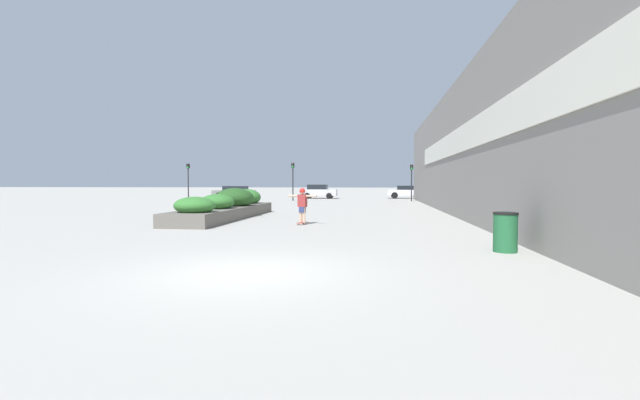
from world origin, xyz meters
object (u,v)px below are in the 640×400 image
(car_center_left, at_px, (319,191))
(car_rightmost, at_px, (234,192))
(trash_bin, at_px, (505,232))
(traffic_light_left, at_px, (293,175))
(traffic_light_far_left, at_px, (188,175))
(car_leftmost, at_px, (497,192))
(car_center_right, at_px, (406,192))
(skateboard, at_px, (302,223))
(traffic_light_right, at_px, (412,176))
(skateboarder, at_px, (302,202))

(car_center_left, distance_m, car_rightmost, 9.32)
(trash_bin, height_order, car_center_left, car_center_left)
(traffic_light_left, relative_size, traffic_light_far_left, 1.01)
(car_rightmost, bearing_deg, traffic_light_left, -122.74)
(car_leftmost, distance_m, traffic_light_left, 21.78)
(traffic_light_far_left, bearing_deg, car_center_right, 19.63)
(car_center_left, xyz_separation_m, traffic_light_far_left, (-12.23, -6.44, 1.66))
(skateboard, relative_size, car_rightmost, 0.15)
(car_leftmost, bearing_deg, traffic_light_right, 123.98)
(car_rightmost, bearing_deg, car_center_right, -81.97)
(trash_bin, bearing_deg, traffic_light_left, 110.75)
(car_center_left, bearing_deg, traffic_light_right, 57.89)
(skateboarder, relative_size, car_leftmost, 0.31)
(car_rightmost, relative_size, traffic_light_far_left, 1.24)
(skateboarder, bearing_deg, skateboard, -159.63)
(car_center_right, bearing_deg, skateboarder, 168.40)
(car_center_left, height_order, car_center_right, car_center_left)
(car_leftmost, bearing_deg, car_rightmost, 93.36)
(trash_bin, height_order, traffic_light_far_left, traffic_light_far_left)
(car_leftmost, distance_m, traffic_light_far_left, 32.02)
(traffic_light_far_left, bearing_deg, skateboarder, -56.05)
(skateboard, xyz_separation_m, traffic_light_far_left, (-15.49, 23.01, 2.39))
(skateboard, bearing_deg, car_center_left, 116.68)
(car_center_left, relative_size, car_rightmost, 0.87)
(car_center_right, bearing_deg, car_leftmost, -96.01)
(skateboarder, bearing_deg, traffic_light_right, 95.27)
(traffic_light_right, bearing_deg, skateboarder, -105.10)
(car_leftmost, height_order, traffic_light_right, traffic_light_right)
(trash_bin, bearing_deg, car_center_left, 104.88)
(skateboarder, bearing_deg, trash_bin, -24.70)
(traffic_light_far_left, bearing_deg, car_leftmost, 12.25)
(car_rightmost, height_order, traffic_light_far_left, traffic_light_far_left)
(trash_bin, xyz_separation_m, traffic_light_left, (-11.19, 29.54, 1.98))
(car_leftmost, height_order, car_center_right, car_leftmost)
(traffic_light_left, bearing_deg, car_center_left, 74.49)
(car_rightmost, xyz_separation_m, traffic_light_far_left, (-3.00, -5.13, 1.71))
(car_center_left, height_order, traffic_light_right, traffic_light_right)
(skateboarder, bearing_deg, traffic_light_left, 122.40)
(traffic_light_left, bearing_deg, trash_bin, -69.25)
(skateboarder, height_order, traffic_light_left, traffic_light_left)
(car_center_left, bearing_deg, skateboarder, 6.31)
(traffic_light_left, bearing_deg, traffic_light_right, 0.70)
(car_center_left, bearing_deg, car_rightmost, -81.91)
(trash_bin, relative_size, traffic_light_right, 0.29)
(car_leftmost, distance_m, traffic_light_right, 11.48)
(car_leftmost, height_order, traffic_light_left, traffic_light_left)
(skateboard, relative_size, traffic_light_left, 0.19)
(skateboarder, distance_m, traffic_light_far_left, 27.78)
(skateboard, xyz_separation_m, car_leftmost, (15.76, 29.79, 0.72))
(skateboarder, height_order, trash_bin, skateboarder)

